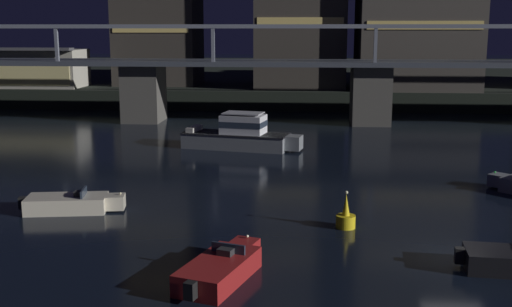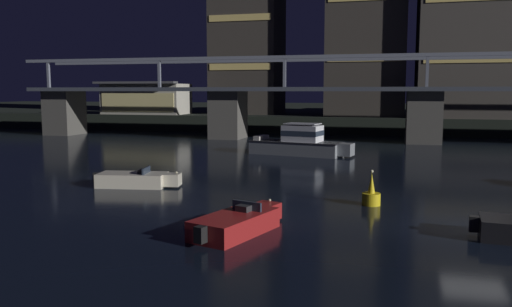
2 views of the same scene
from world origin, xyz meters
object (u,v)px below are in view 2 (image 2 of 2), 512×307
object	(u,v)px
river_bridge	(424,105)
speedboat_mid_center	(136,180)
channel_buoy	(371,196)
waterfront_pavilion	(146,99)
speedboat_near_right	(238,223)
cabin_cruiser_near_left	(299,143)

from	to	relation	value
river_bridge	speedboat_mid_center	xyz separation A→B (m)	(-17.84, -31.24, -3.69)
speedboat_mid_center	channel_buoy	bearing A→B (deg)	-6.83
river_bridge	speedboat_mid_center	distance (m)	36.16
waterfront_pavilion	speedboat_mid_center	world-z (taller)	waterfront_pavilion
river_bridge	speedboat_near_right	world-z (taller)	river_bridge
cabin_cruiser_near_left	river_bridge	bearing A→B (deg)	51.08
waterfront_pavilion	cabin_cruiser_near_left	world-z (taller)	waterfront_pavilion
waterfront_pavilion	channel_buoy	world-z (taller)	waterfront_pavilion
river_bridge	channel_buoy	distance (m)	33.34
speedboat_mid_center	channel_buoy	size ratio (longest dim) A/B	2.97
waterfront_pavilion	speedboat_near_right	xyz separation A→B (m)	(29.21, -51.24, -4.02)
channel_buoy	river_bridge	bearing A→B (deg)	82.55
cabin_cruiser_near_left	speedboat_near_right	distance (m)	25.61
waterfront_pavilion	cabin_cruiser_near_left	bearing A→B (deg)	-43.30
speedboat_near_right	channel_buoy	xyz separation A→B (m)	(4.91, 6.46, 0.06)
river_bridge	channel_buoy	bearing A→B (deg)	-97.45
waterfront_pavilion	channel_buoy	distance (m)	56.44
cabin_cruiser_near_left	channel_buoy	world-z (taller)	cabin_cruiser_near_left
river_bridge	speedboat_mid_center	world-z (taller)	river_bridge
river_bridge	channel_buoy	world-z (taller)	river_bridge
cabin_cruiser_near_left	channel_buoy	distance (m)	20.26
cabin_cruiser_near_left	speedboat_near_right	world-z (taller)	cabin_cruiser_near_left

